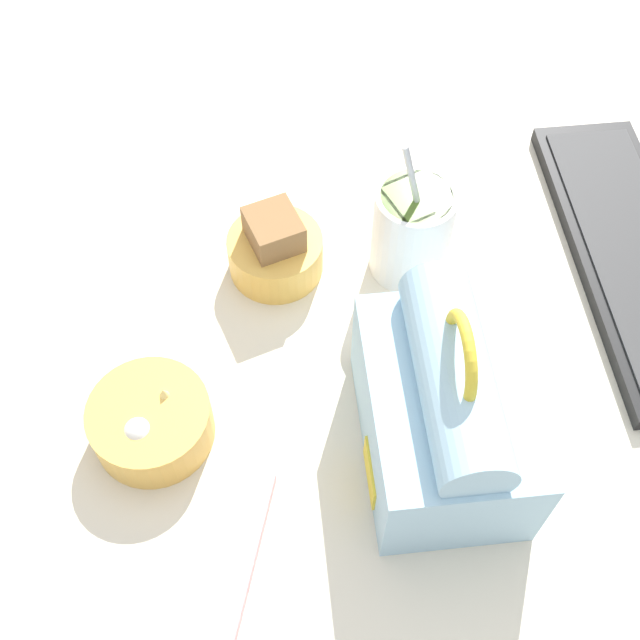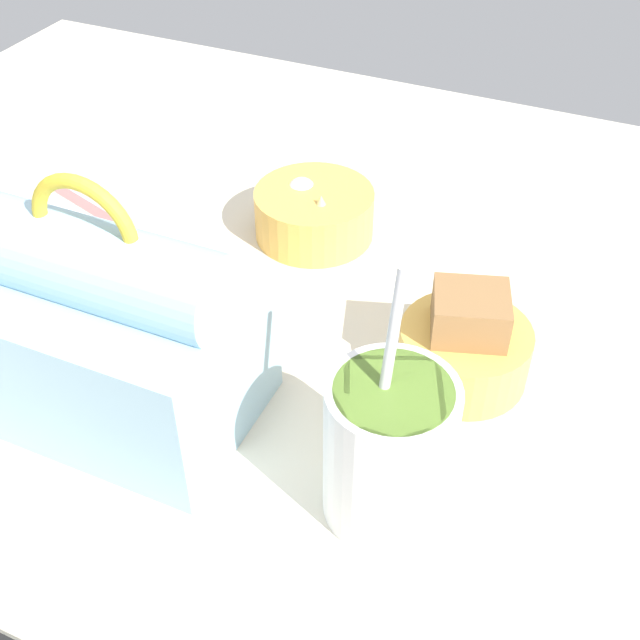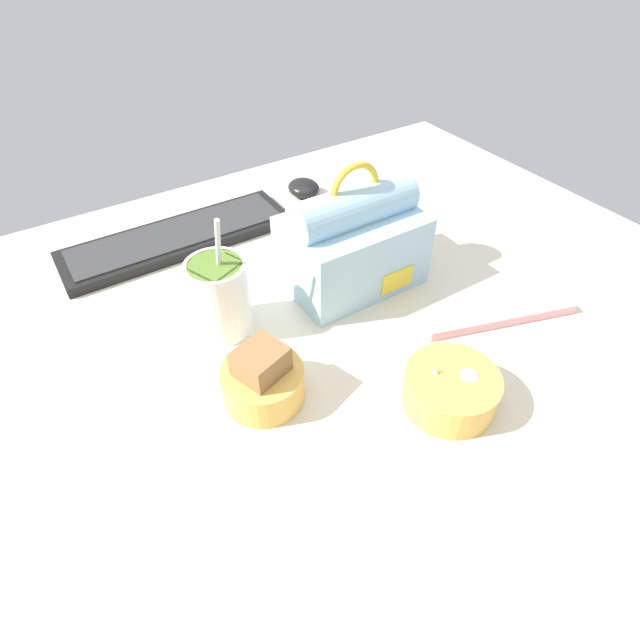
% 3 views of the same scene
% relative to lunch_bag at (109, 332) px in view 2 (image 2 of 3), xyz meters
% --- Properties ---
extents(desk_surface, '(1.40, 1.10, 0.02)m').
position_rel_lunch_bag_xyz_m(desk_surface, '(-0.14, -0.10, -0.08)').
color(desk_surface, beige).
rests_on(desk_surface, ground).
extents(lunch_bag, '(0.21, 0.14, 0.21)m').
position_rel_lunch_bag_xyz_m(lunch_bag, '(0.00, 0.00, 0.00)').
color(lunch_bag, '#9EC6DB').
rests_on(lunch_bag, desk_surface).
extents(soup_cup, '(0.09, 0.09, 0.19)m').
position_rel_lunch_bag_xyz_m(soup_cup, '(-0.22, 0.01, -0.01)').
color(soup_cup, white).
rests_on(soup_cup, desk_surface).
extents(bento_bowl_sandwich, '(0.10, 0.10, 0.08)m').
position_rel_lunch_bag_xyz_m(bento_bowl_sandwich, '(-0.23, -0.14, -0.04)').
color(bento_bowl_sandwich, '#EAB24C').
rests_on(bento_bowl_sandwich, desk_surface).
extents(bento_bowl_snacks, '(0.12, 0.12, 0.06)m').
position_rel_lunch_bag_xyz_m(bento_bowl_snacks, '(-0.04, -0.27, -0.05)').
color(bento_bowl_snacks, '#EAB24C').
rests_on(bento_bowl_snacks, desk_surface).
extents(chopstick_case, '(0.23, 0.09, 0.02)m').
position_rel_lunch_bag_xyz_m(chopstick_case, '(0.13, -0.20, -0.07)').
color(chopstick_case, pink).
rests_on(chopstick_case, desk_surface).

